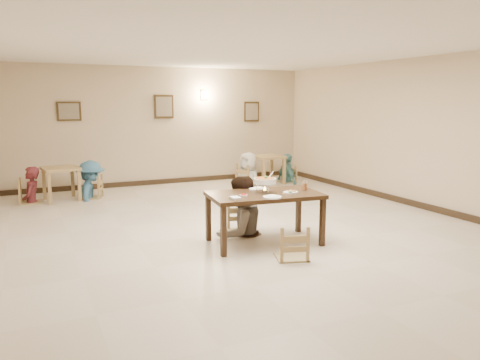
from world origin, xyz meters
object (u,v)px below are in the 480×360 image
chair_far (241,206)px  bg_diner_b (90,161)px  bg_diner_d (287,154)px  bg_chair_lr (91,177)px  main_diner (240,176)px  bg_diner_a (29,167)px  curry_warmer (265,181)px  drink_glass (305,186)px  bg_table_right (268,161)px  chair_near (292,226)px  bg_chair_rl (248,165)px  main_table (264,198)px  bg_diner_c (248,152)px  bg_chair_rr (287,166)px  bg_table_left (61,173)px  bg_chair_ll (30,180)px

chair_far → bg_diner_b: 4.37m
chair_far → bg_diner_d: 5.04m
bg_chair_lr → bg_diner_d: bg_diner_d is taller
main_diner → bg_diner_a: 4.99m
main_diner → curry_warmer: (0.14, -0.59, 0.01)m
curry_warmer → drink_glass: (0.67, -0.06, -0.12)m
main_diner → bg_table_right: (2.65, 4.00, -0.35)m
chair_near → drink_glass: (0.67, 0.74, 0.38)m
bg_chair_lr → bg_diner_a: bearing=-68.5°
bg_chair_rl → bg_chair_lr: bearing=68.9°
drink_glass → bg_diner_b: 5.33m
chair_near → bg_diner_a: (-3.17, 5.36, 0.33)m
main_table → main_diner: (-0.12, 0.62, 0.25)m
bg_diner_c → chair_far: bearing=-45.3°
bg_chair_lr → bg_diner_d: size_ratio=0.62×
main_table → bg_chair_rr: bg_chair_rr is taller
bg_diner_b → curry_warmer: bearing=-145.0°
chair_near → bg_diner_d: (3.07, 5.35, 0.31)m
bg_table_left → bg_chair_rl: bg_chair_rl is taller
bg_chair_ll → bg_diner_a: (0.00, 0.00, 0.28)m
main_diner → bg_diner_b: (-1.81, 3.99, -0.10)m
bg_diner_c → bg_chair_ll: bearing=-107.4°
main_table → main_diner: size_ratio=0.92×
bg_chair_lr → bg_diner_a: size_ratio=0.61×
bg_diner_c → bg_chair_rr: bearing=69.4°
bg_chair_lr → bg_diner_c: 3.92m
bg_chair_rl → bg_diner_d: (1.12, -0.05, 0.25)m
curry_warmer → drink_glass: 0.68m
drink_glass → bg_diner_d: bearing=62.4°
curry_warmer → bg_chair_lr: bearing=113.0°
bg_diner_d → bg_table_right: bearing=85.8°
drink_glass → bg_diner_b: bearing=119.4°
bg_chair_rr → bg_table_right: bearing=-90.9°
bg_chair_ll → bg_chair_rr: size_ratio=1.15×
chair_near → drink_glass: drink_glass is taller
bg_diner_b → bg_diner_c: bg_diner_c is taller
main_table → bg_chair_rr: (3.09, 4.58, -0.26)m
curry_warmer → bg_chair_rr: 5.51m
main_diner → bg_chair_rr: size_ratio=2.17×
curry_warmer → bg_diner_a: (-3.17, 4.56, -0.17)m
chair_near → main_diner: size_ratio=0.48×
curry_warmer → main_table: bearing=-122.9°
bg_table_right → bg_chair_rl: 0.57m
bg_table_left → bg_diner_a: bg_diner_a is taller
bg_chair_lr → bg_diner_b: size_ratio=0.56×
bg_table_right → bg_table_left: bearing=179.9°
bg_table_right → bg_chair_lr: bg_chair_lr is taller
chair_near → bg_diner_b: size_ratio=0.54×
main_diner → drink_glass: 1.04m
bg_chair_rl → bg_diner_a: (-5.12, -0.04, 0.26)m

